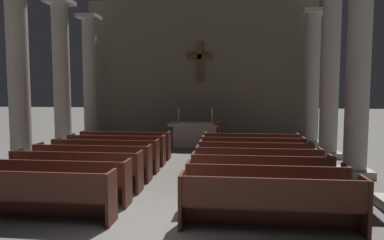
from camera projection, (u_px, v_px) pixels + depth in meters
The scene contains 26 objects.
ground_plane at pixel (147, 225), 6.20m from camera, with size 80.00×80.00×0.00m, color #66635E.
pew_left_row_1 at pixel (30, 195), 6.35m from camera, with size 3.08×0.50×0.95m.
pew_left_row_2 at pixel (56, 181), 7.32m from camera, with size 3.08×0.50×0.95m.
pew_left_row_3 at pixel (77, 170), 8.28m from camera, with size 3.08×0.50×0.95m.
pew_left_row_4 at pixel (93, 162), 9.24m from camera, with size 3.08×0.50×0.95m.
pew_left_row_5 at pixel (106, 155), 10.21m from camera, with size 3.08×0.50×0.95m.
pew_left_row_6 at pixel (117, 150), 11.17m from camera, with size 3.08×0.50×0.95m.
pew_left_row_7 at pixel (126, 145), 12.14m from camera, with size 3.08×0.50×0.95m.
pew_right_row_1 at pixel (271, 203), 5.89m from camera, with size 3.08×0.50×0.95m.
pew_right_row_2 at pixel (265, 187), 6.85m from camera, with size 3.08×0.50×0.95m.
pew_right_row_3 at pixel (261, 175), 7.82m from camera, with size 3.08×0.50×0.95m.
pew_right_row_4 at pixel (258, 166), 8.78m from camera, with size 3.08×0.50×0.95m.
pew_right_row_5 at pixel (255, 158), 9.75m from camera, with size 3.08×0.50×0.95m.
pew_right_row_6 at pixel (253, 152), 10.71m from camera, with size 3.08×0.50×0.95m.
pew_right_row_7 at pixel (251, 147), 11.67m from camera, with size 3.08×0.50×0.95m.
column_left_second at pixel (19, 77), 10.52m from camera, with size 0.92×0.92×5.69m.
column_right_second at pixel (358, 75), 9.46m from camera, with size 0.92×0.92×5.69m.
column_left_third at pixel (62, 79), 13.20m from camera, with size 0.92×0.92×5.69m.
column_right_third at pixel (330, 78), 12.15m from camera, with size 0.92×0.92×5.69m.
column_left_fourth at pixel (90, 81), 15.88m from camera, with size 0.92×0.92×5.69m.
column_right_fourth at pixel (312, 81), 14.83m from camera, with size 0.92×0.92×5.69m.
altar at pixel (195, 134), 14.69m from camera, with size 2.20×0.90×1.01m.
candlestick_left at pixel (179, 118), 14.71m from camera, with size 0.16×0.16×0.59m.
candlestick_right at pixel (212, 118), 14.56m from camera, with size 0.16×0.16×0.59m.
apse_with_cross at pixel (200, 70), 16.65m from camera, with size 10.70×0.47×6.62m.
lectern at pixel (220, 138), 13.38m from camera, with size 0.44×0.36×1.15m.
Camera 1 is at (1.45, -5.90, 2.37)m, focal length 32.94 mm.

